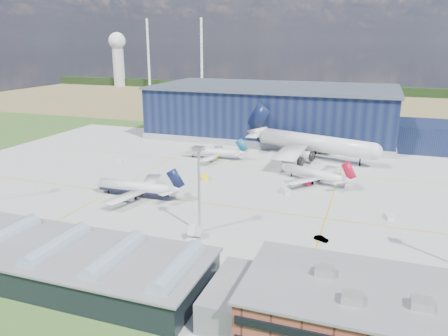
% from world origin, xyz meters
% --- Properties ---
extents(ground, '(600.00, 600.00, 0.00)m').
position_xyz_m(ground, '(0.00, 0.00, 0.00)').
color(ground, '#345720').
rests_on(ground, ground).
extents(apron, '(220.00, 160.00, 0.08)m').
position_xyz_m(apron, '(0.00, 10.00, 0.03)').
color(apron, '#9F9F9A').
rests_on(apron, ground).
extents(farmland, '(600.00, 220.00, 0.01)m').
position_xyz_m(farmland, '(0.00, 220.00, 0.00)').
color(farmland, olive).
rests_on(farmland, ground).
extents(treeline, '(600.00, 8.00, 8.00)m').
position_xyz_m(treeline, '(0.00, 300.00, 4.00)').
color(treeline, black).
rests_on(treeline, ground).
extents(horizon_dressing, '(440.20, 18.00, 70.00)m').
position_xyz_m(horizon_dressing, '(-191.30, 294.39, 34.20)').
color(horizon_dressing, white).
rests_on(horizon_dressing, ground).
extents(hangar, '(145.00, 62.00, 26.10)m').
position_xyz_m(hangar, '(2.81, 94.80, 11.62)').
color(hangar, '#101636').
rests_on(hangar, ground).
extents(ops_building, '(46.00, 23.00, 10.90)m').
position_xyz_m(ops_building, '(55.01, -60.00, 4.79)').
color(ops_building, brown).
rests_on(ops_building, ground).
extents(glass_concourse, '(78.00, 23.00, 8.60)m').
position_xyz_m(glass_concourse, '(-6.45, -60.00, 3.69)').
color(glass_concourse, black).
rests_on(glass_concourse, ground).
extents(light_mast_center, '(2.60, 2.60, 23.00)m').
position_xyz_m(light_mast_center, '(10.00, -30.00, 15.43)').
color(light_mast_center, silver).
rests_on(light_mast_center, ground).
extents(airliner_navy, '(32.97, 32.28, 10.53)m').
position_xyz_m(airliner_navy, '(-19.66, -12.00, 5.27)').
color(airliner_navy, silver).
rests_on(airliner_navy, ground).
extents(airliner_red, '(39.79, 39.47, 9.86)m').
position_xyz_m(airliner_red, '(31.90, 22.00, 4.93)').
color(airliner_red, silver).
rests_on(airliner_red, ground).
extents(airliner_widebody, '(80.33, 79.43, 20.95)m').
position_xyz_m(airliner_widebody, '(27.16, 55.00, 10.48)').
color(airliner_widebody, silver).
rests_on(airliner_widebody, ground).
extents(airliner_regional, '(30.97, 30.43, 9.17)m').
position_xyz_m(airliner_regional, '(-13.05, 40.00, 4.59)').
color(airliner_regional, silver).
rests_on(airliner_regional, ground).
extents(gse_tug_a, '(3.59, 4.52, 1.64)m').
position_xyz_m(gse_tug_a, '(-5.41, 12.29, 0.82)').
color(gse_tug_a, yellow).
rests_on(gse_tug_a, ground).
extents(gse_tug_b, '(2.00, 2.88, 1.21)m').
position_xyz_m(gse_tug_b, '(-31.73, -2.99, 0.60)').
color(gse_tug_b, yellow).
rests_on(gse_tug_b, ground).
extents(gse_van_a, '(5.33, 4.23, 2.14)m').
position_xyz_m(gse_van_a, '(42.55, -39.61, 1.07)').
color(gse_van_a, silver).
rests_on(gse_van_a, ground).
extents(gse_cart_a, '(3.11, 3.72, 1.38)m').
position_xyz_m(gse_cart_a, '(56.93, -4.31, 0.69)').
color(gse_cart_a, silver).
rests_on(gse_cart_a, ground).
extents(gse_van_b, '(4.18, 4.51, 1.94)m').
position_xyz_m(gse_van_b, '(25.08, 6.64, 0.97)').
color(gse_van_b, silver).
rests_on(gse_van_b, ground).
extents(gse_tug_c, '(2.54, 3.62, 1.47)m').
position_xyz_m(gse_tug_c, '(-11.90, 41.50, 0.74)').
color(gse_tug_c, yellow).
rests_on(gse_tug_c, ground).
extents(gse_cart_b, '(3.63, 3.08, 1.33)m').
position_xyz_m(gse_cart_b, '(-47.50, 21.04, 0.67)').
color(gse_cart_b, silver).
rests_on(gse_cart_b, ground).
extents(airstair, '(1.97, 4.53, 2.86)m').
position_xyz_m(airstair, '(10.41, -34.21, 1.43)').
color(airstair, silver).
rests_on(airstair, ground).
extents(car_a, '(3.34, 2.15, 1.06)m').
position_xyz_m(car_a, '(61.37, -48.00, 0.53)').
color(car_a, '#99999E').
rests_on(car_a, ground).
extents(car_b, '(3.89, 2.62, 1.21)m').
position_xyz_m(car_b, '(40.70, -24.78, 0.61)').
color(car_b, '#99999E').
rests_on(car_b, ground).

